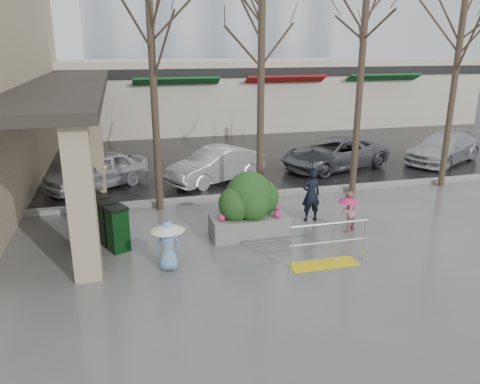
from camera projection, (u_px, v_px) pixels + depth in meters
name	position (u px, v px, depth m)	size (l,w,h in m)	color
ground	(255.00, 249.00, 11.58)	(120.00, 120.00, 0.00)	#51514F
street_asphalt	(165.00, 119.00, 31.90)	(120.00, 36.00, 0.01)	black
curb	(221.00, 198.00, 15.26)	(120.00, 0.30, 0.15)	gray
canopy_slab	(65.00, 80.00, 16.74)	(2.80, 18.00, 0.25)	#2D2823
pillar_front	(81.00, 201.00, 9.67)	(0.55, 0.55, 3.50)	tan
pillar_back	(94.00, 141.00, 15.67)	(0.55, 0.55, 3.50)	tan
storefront_row	(204.00, 94.00, 28.05)	(34.00, 6.74, 4.00)	beige
handrail	(327.00, 249.00, 10.69)	(1.90, 0.50, 1.03)	yellow
tree_west	(151.00, 36.00, 12.91)	(3.20, 3.20, 6.80)	#382B21
tree_midwest	(262.00, 31.00, 13.62)	(3.20, 3.20, 7.00)	#382B21
tree_mideast	(363.00, 44.00, 14.52)	(3.20, 3.20, 6.50)	#382B21
tree_east	(462.00, 27.00, 15.19)	(3.20, 3.20, 7.20)	#382B21
woman	(312.00, 176.00, 13.11)	(1.24, 1.24, 2.11)	black
child_pink	(348.00, 209.00, 12.57)	(0.68, 0.65, 1.11)	#D7838D
child_blue	(168.00, 240.00, 10.35)	(0.77, 0.77, 1.16)	#7096C7
planter	(249.00, 205.00, 12.20)	(2.01, 1.19, 1.75)	slate
news_boxes	(104.00, 220.00, 11.93)	(1.27, 2.04, 1.13)	black
car_a	(97.00, 171.00, 16.35)	(1.49, 3.70, 1.26)	#B5B5BA
car_b	(216.00, 165.00, 17.14)	(1.33, 3.82, 1.26)	silver
car_c	(334.00, 153.00, 18.97)	(2.09, 4.53, 1.26)	slate
car_d	(444.00, 148.00, 20.04)	(1.77, 4.34, 1.26)	#B9B9BE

